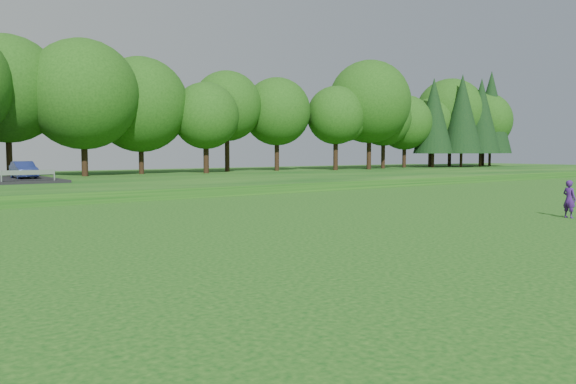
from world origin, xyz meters
TOP-DOWN VIEW (x-y plane):
  - berm at (0.00, 34.00)m, footprint 130.00×30.00m
  - walking_path at (0.00, 20.00)m, footprint 130.00×1.60m
  - treeline at (0.00, 38.00)m, footprint 104.00×7.00m
  - woman at (-0.13, 1.46)m, footprint 0.47×0.76m

SIDE VIEW (x-z plane):
  - walking_path at x=0.00m, z-range 0.00..0.04m
  - berm at x=0.00m, z-range 0.00..0.60m
  - woman at x=-0.13m, z-range 0.00..1.53m
  - treeline at x=0.00m, z-range 0.60..15.60m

